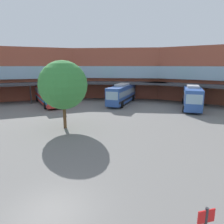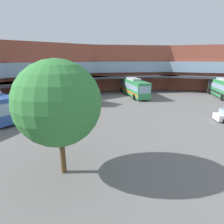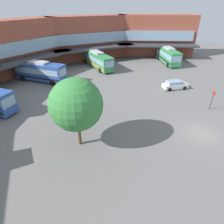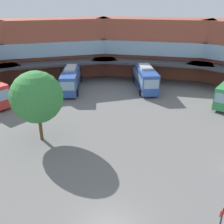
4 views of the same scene
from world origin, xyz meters
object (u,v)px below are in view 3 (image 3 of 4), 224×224
Objects in this scene: bus_1 at (40,71)px; bus_3 at (97,59)px; parked_car at (175,85)px; plaza_tree at (76,105)px; stop_sign_post at (212,98)px; bus_4 at (168,55)px.

bus_3 is (12.56, -6.20, -0.10)m from bus_1.
parked_car is 0.60× the size of plaza_tree.
bus_1 is 22.15m from plaza_tree.
plaza_tree is 19.89m from stop_sign_post.
parked_car is 1.57× the size of stop_sign_post.
parked_car is at bearing 10.91° from bus_1.
plaza_tree reaches higher than bus_1.
bus_4 reaches higher than stop_sign_post.
bus_1 is at bearing 90.02° from stop_sign_post.
bus_3 is 28.76m from plaza_tree.
bus_3 reaches higher than parked_car.
bus_3 is 1.47× the size of plaza_tree.
bus_4 is at bearing 43.73° from bus_1.
parked_car is 8.27m from stop_sign_post.
bus_1 is 31.16m from bus_4.
bus_4 is 16.94m from parked_car.
stop_sign_post is at bearing -80.11° from parked_car.
plaza_tree is (-19.87, 8.14, 4.25)m from parked_car.
bus_3 reaches higher than stop_sign_post.
plaza_tree is 2.61× the size of stop_sign_post.
bus_4 is 3.51× the size of stop_sign_post.
plaza_tree is at bearing -35.94° from bus_4.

